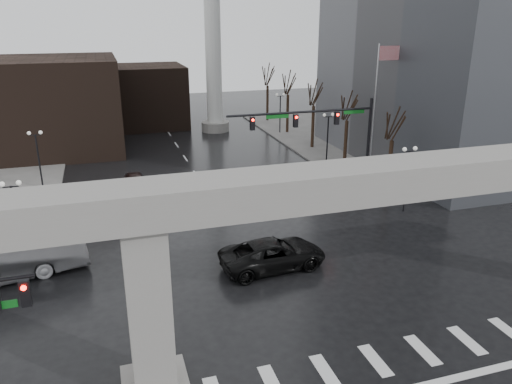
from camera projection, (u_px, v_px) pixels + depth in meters
The scene contains 21 objects.
ground at pixel (316, 357), 22.05m from camera, with size 160.00×160.00×0.00m, color black.
sidewalk_ne at pixel (391, 137), 61.70m from camera, with size 28.00×36.00×0.15m, color slate.
elevated_guideway at pixel (351, 209), 20.10m from camera, with size 48.00×2.60×8.70m.
building_far_left at pixel (43, 105), 54.23m from camera, with size 16.00×14.00×10.00m, color black.
building_far_mid at pixel (146, 96), 66.93m from camera, with size 10.00×10.00×8.00m, color black.
smokestack at pixel (212, 23), 60.64m from camera, with size 3.60×3.60×30.00m.
signal_mast_arm at pixel (327, 128), 39.53m from camera, with size 12.12×0.43×8.00m.
flagpole_assembly at pixel (378, 97), 43.60m from camera, with size 2.06×0.12×12.00m.
lamp_right_0 at pixel (408, 168), 37.26m from camera, with size 1.22×0.32×5.11m.
lamp_right_1 at pixel (328, 129), 49.86m from camera, with size 1.22×0.32×5.11m.
lamp_right_2 at pixel (280, 106), 62.45m from camera, with size 1.22×0.32×5.11m.
lamp_left_0 at pixel (14, 207), 29.69m from camera, with size 1.22×0.32×5.11m.
lamp_left_1 at pixel (37, 150), 42.29m from camera, with size 1.22×0.32×5.11m.
lamp_left_2 at pixel (50, 119), 54.88m from camera, with size 1.22×0.32×5.11m.
tree_right_0 at pixel (390, 162), 41.39m from camera, with size 1.09×1.58×7.50m.
tree_right_1 at pixel (346, 139), 48.57m from camera, with size 1.09×1.61×7.67m.
tree_right_2 at pixel (313, 123), 55.75m from camera, with size 1.10×1.63×7.85m.
tree_right_3 at pixel (288, 110), 62.92m from camera, with size 1.11×1.66×8.02m.
tree_right_4 at pixel (268, 100), 70.10m from camera, with size 1.12×1.69×8.19m.
pickup_truck at pixel (273, 254), 29.56m from camera, with size 2.93×6.35×1.76m, color black.
far_car at pixel (135, 183), 42.56m from camera, with size 1.76×4.38×1.49m, color black.
Camera 1 is at (-7.98, -16.71, 14.26)m, focal length 35.00 mm.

